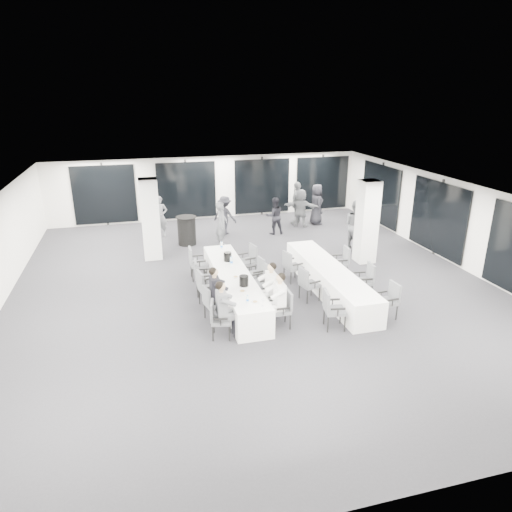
% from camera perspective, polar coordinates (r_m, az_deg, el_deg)
% --- Properties ---
extents(room, '(14.04, 16.04, 2.84)m').
position_cam_1_polar(room, '(14.61, 1.92, 3.45)').
color(room, '#26262B').
rests_on(room, ground).
extents(column_left, '(0.60, 0.60, 2.80)m').
position_cam_1_polar(column_left, '(16.03, -13.06, 4.49)').
color(column_left, white).
rests_on(column_left, floor).
extents(column_right, '(0.60, 0.60, 2.80)m').
position_cam_1_polar(column_right, '(15.76, 13.69, 4.17)').
color(column_right, white).
rests_on(column_right, floor).
extents(banquet_table_main, '(0.90, 5.00, 0.75)m').
position_cam_1_polar(banquet_table_main, '(12.88, -2.81, -3.71)').
color(banquet_table_main, white).
rests_on(banquet_table_main, floor).
extents(banquet_table_side, '(0.90, 5.00, 0.75)m').
position_cam_1_polar(banquet_table_side, '(13.44, 9.11, -2.91)').
color(banquet_table_side, white).
rests_on(banquet_table_side, floor).
extents(cocktail_table, '(0.78, 0.78, 1.08)m').
position_cam_1_polar(cocktail_table, '(17.50, -8.65, 3.18)').
color(cocktail_table, black).
rests_on(cocktail_table, floor).
extents(chair_main_left_near, '(0.56, 0.59, 0.92)m').
position_cam_1_polar(chair_main_left_near, '(10.86, -4.80, -7.63)').
color(chair_main_left_near, '#525459').
rests_on(chair_main_left_near, floor).
extents(chair_main_left_second, '(0.57, 0.59, 0.94)m').
position_cam_1_polar(chair_main_left_second, '(11.62, -5.59, -5.67)').
color(chair_main_left_second, '#525459').
rests_on(chair_main_left_second, floor).
extents(chair_main_left_mid, '(0.60, 0.64, 1.03)m').
position_cam_1_polar(chair_main_left_mid, '(12.34, -6.29, -3.83)').
color(chair_main_left_mid, '#525459').
rests_on(chair_main_left_mid, floor).
extents(chair_main_left_fourth, '(0.57, 0.62, 1.03)m').
position_cam_1_polar(chair_main_left_fourth, '(13.08, -6.85, -2.44)').
color(chair_main_left_fourth, '#525459').
rests_on(chair_main_left_fourth, floor).
extents(chair_main_left_far, '(0.53, 0.59, 1.03)m').
position_cam_1_polar(chair_main_left_far, '(14.17, -7.56, -0.67)').
color(chair_main_left_far, '#525459').
rests_on(chair_main_left_far, floor).
extents(chair_main_right_near, '(0.48, 0.54, 0.94)m').
position_cam_1_polar(chair_main_right_near, '(11.31, 3.46, -6.34)').
color(chair_main_right_near, '#525459').
rests_on(chair_main_right_near, floor).
extents(chair_main_right_second, '(0.46, 0.52, 0.90)m').
position_cam_1_polar(chair_main_right_second, '(11.94, 2.34, -4.94)').
color(chair_main_right_second, '#525459').
rests_on(chair_main_right_second, floor).
extents(chair_main_right_mid, '(0.57, 0.60, 0.96)m').
position_cam_1_polar(chair_main_right_mid, '(12.83, 0.99, -2.95)').
color(chair_main_right_mid, '#525459').
rests_on(chair_main_right_mid, floor).
extents(chair_main_right_fourth, '(0.54, 0.57, 0.92)m').
position_cam_1_polar(chair_main_right_fourth, '(13.47, 0.16, -1.91)').
color(chair_main_right_fourth, '#525459').
rests_on(chair_main_right_fourth, floor).
extents(chair_main_right_far, '(0.60, 0.63, 1.00)m').
position_cam_1_polar(chair_main_right_far, '(14.36, -0.87, -0.28)').
color(chair_main_right_far, '#525459').
rests_on(chair_main_right_far, floor).
extents(chair_side_left_near, '(0.58, 0.62, 1.00)m').
position_cam_1_polar(chair_side_left_near, '(11.34, 9.44, -6.34)').
color(chair_side_left_near, '#525459').
rests_on(chair_side_left_near, floor).
extents(chair_side_left_mid, '(0.57, 0.61, 0.96)m').
position_cam_1_polar(chair_side_left_mid, '(12.73, 6.44, -3.27)').
color(chair_side_left_mid, '#525459').
rests_on(chair_side_left_mid, floor).
extents(chair_side_left_far, '(0.58, 0.62, 0.97)m').
position_cam_1_polar(chair_side_left_far, '(13.92, 4.40, -1.08)').
color(chair_side_left_far, '#525459').
rests_on(chair_side_left_far, floor).
extents(chair_side_right_near, '(0.51, 0.56, 0.95)m').
position_cam_1_polar(chair_side_right_near, '(12.21, 16.34, -5.08)').
color(chair_side_right_near, '#525459').
rests_on(chair_side_right_near, floor).
extents(chair_side_right_mid, '(0.55, 0.60, 1.00)m').
position_cam_1_polar(chair_side_right_mid, '(13.21, 13.55, -2.73)').
color(chair_side_right_mid, '#525459').
rests_on(chair_side_right_mid, floor).
extents(chair_side_right_far, '(0.54, 0.59, 0.98)m').
position_cam_1_polar(chair_side_right_far, '(14.50, 10.69, -0.50)').
color(chair_side_right_far, '#525459').
rests_on(chair_side_right_far, floor).
extents(seated_guest_a, '(0.50, 0.38, 1.44)m').
position_cam_1_polar(seated_guest_a, '(10.74, -3.98, -6.22)').
color(seated_guest_a, '#5A5D62').
rests_on(seated_guest_a, floor).
extents(seated_guest_b, '(0.50, 0.38, 1.44)m').
position_cam_1_polar(seated_guest_b, '(11.54, -4.85, -4.29)').
color(seated_guest_b, black).
rests_on(seated_guest_b, floor).
extents(seated_guest_c, '(0.50, 0.38, 1.44)m').
position_cam_1_polar(seated_guest_c, '(11.14, 2.68, -5.17)').
color(seated_guest_c, silver).
rests_on(seated_guest_c, floor).
extents(seated_guest_d, '(0.50, 0.38, 1.44)m').
position_cam_1_polar(seated_guest_d, '(11.77, 1.61, -3.72)').
color(seated_guest_d, silver).
rests_on(seated_guest_d, floor).
extents(standing_guest_a, '(0.81, 0.88, 1.94)m').
position_cam_1_polar(standing_guest_a, '(16.98, -4.33, 4.30)').
color(standing_guest_a, '#5A5D62').
rests_on(standing_guest_a, floor).
extents(standing_guest_b, '(0.83, 0.51, 1.72)m').
position_cam_1_polar(standing_guest_b, '(18.54, 2.32, 5.34)').
color(standing_guest_b, black).
rests_on(standing_guest_b, floor).
extents(standing_guest_c, '(1.25, 1.19, 1.77)m').
position_cam_1_polar(standing_guest_c, '(18.56, -3.94, 5.42)').
color(standing_guest_c, black).
rests_on(standing_guest_c, floor).
extents(standing_guest_d, '(1.35, 1.39, 2.11)m').
position_cam_1_polar(standing_guest_d, '(20.03, 5.17, 6.96)').
color(standing_guest_d, '#5A5D62').
rests_on(standing_guest_d, floor).
extents(standing_guest_e, '(0.66, 1.00, 1.98)m').
position_cam_1_polar(standing_guest_e, '(20.12, 7.58, 6.75)').
color(standing_guest_e, black).
rests_on(standing_guest_e, floor).
extents(standing_guest_f, '(1.79, 1.45, 1.85)m').
position_cam_1_polar(standing_guest_f, '(19.64, 5.62, 6.30)').
color(standing_guest_f, '#5A5D62').
rests_on(standing_guest_f, floor).
extents(standing_guest_g, '(0.73, 0.62, 1.86)m').
position_cam_1_polar(standing_guest_g, '(18.58, -11.93, 5.18)').
color(standing_guest_g, '#5A5D62').
rests_on(standing_guest_g, floor).
extents(standing_guest_h, '(0.89, 1.15, 2.10)m').
position_cam_1_polar(standing_guest_h, '(16.98, 12.37, 4.18)').
color(standing_guest_h, '#5A5D62').
rests_on(standing_guest_h, floor).
extents(ice_bucket_near, '(0.24, 0.24, 0.28)m').
position_cam_1_polar(ice_bucket_near, '(11.87, -1.53, -3.12)').
color(ice_bucket_near, black).
rests_on(ice_bucket_near, banquet_table_main).
extents(ice_bucket_far, '(0.24, 0.24, 0.27)m').
position_cam_1_polar(ice_bucket_far, '(13.61, -3.57, -0.08)').
color(ice_bucket_far, black).
rests_on(ice_bucket_far, banquet_table_main).
extents(water_bottle_a, '(0.06, 0.06, 0.19)m').
position_cam_1_polar(water_bottle_a, '(10.95, -1.06, -5.42)').
color(water_bottle_a, silver).
rests_on(water_bottle_a, banquet_table_main).
extents(water_bottle_b, '(0.08, 0.08, 0.24)m').
position_cam_1_polar(water_bottle_b, '(13.29, -3.09, -0.65)').
color(water_bottle_b, silver).
rests_on(water_bottle_b, banquet_table_main).
extents(water_bottle_c, '(0.07, 0.07, 0.23)m').
position_cam_1_polar(water_bottle_c, '(14.64, -4.33, 1.30)').
color(water_bottle_c, silver).
rests_on(water_bottle_c, banquet_table_main).
extents(plate_a, '(0.21, 0.21, 0.03)m').
position_cam_1_polar(plate_a, '(11.59, -1.72, -4.39)').
color(plate_a, white).
rests_on(plate_a, banquet_table_main).
extents(plate_b, '(0.18, 0.18, 0.03)m').
position_cam_1_polar(plate_b, '(11.03, -0.12, -5.73)').
color(plate_b, white).
rests_on(plate_b, banquet_table_main).
extents(plate_c, '(0.20, 0.20, 0.03)m').
position_cam_1_polar(plate_c, '(12.46, -2.56, -2.61)').
color(plate_c, white).
rests_on(plate_c, banquet_table_main).
extents(wine_glass, '(0.07, 0.07, 0.19)m').
position_cam_1_polar(wine_glass, '(10.78, 0.83, -5.59)').
color(wine_glass, silver).
rests_on(wine_glass, banquet_table_main).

